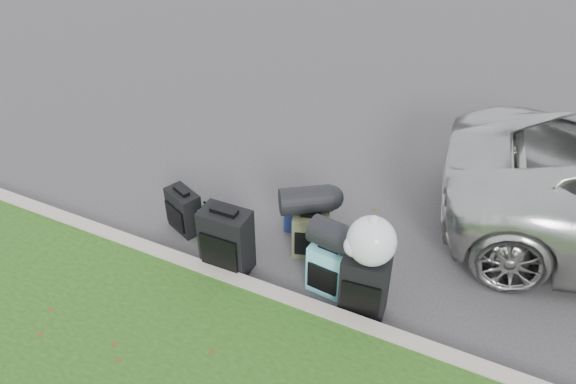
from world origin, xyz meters
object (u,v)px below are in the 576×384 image
at_px(tote_green, 216,220).
at_px(tote_navy, 296,219).
at_px(suitcase_large_black_right, 364,286).
at_px(suitcase_teal, 328,269).
at_px(suitcase_large_black_left, 227,241).
at_px(suitcase_small_black, 184,211).
at_px(suitcase_olive, 310,235).

height_order(tote_green, tote_navy, tote_green).
bearing_deg(suitcase_large_black_right, tote_green, 162.38).
height_order(suitcase_teal, tote_navy, suitcase_teal).
bearing_deg(tote_navy, suitcase_teal, -58.77).
relative_size(suitcase_large_black_left, tote_green, 2.06).
height_order(suitcase_small_black, tote_green, suitcase_small_black).
bearing_deg(suitcase_teal, suitcase_large_black_right, -9.71).
distance_m(suitcase_small_black, suitcase_olive, 1.61).
distance_m(suitcase_large_black_left, suitcase_olive, 0.99).
bearing_deg(suitcase_large_black_left, tote_navy, 65.53).
distance_m(suitcase_large_black_left, tote_green, 0.68).
bearing_deg(suitcase_teal, tote_navy, 138.38).
bearing_deg(tote_green, suitcase_large_black_left, -49.52).
relative_size(suitcase_large_black_left, suitcase_large_black_right, 1.11).
relative_size(suitcase_small_black, suitcase_teal, 0.94).
bearing_deg(suitcase_small_black, tote_navy, 48.25).
bearing_deg(suitcase_olive, tote_navy, 117.13).
relative_size(suitcase_teal, suitcase_large_black_right, 0.84).
xyz_separation_m(suitcase_small_black, suitcase_large_black_left, (0.84, -0.37, 0.12)).
height_order(suitcase_large_black_right, tote_green, suitcase_large_black_right).
distance_m(suitcase_large_black_right, tote_green, 2.11).
xyz_separation_m(suitcase_small_black, tote_green, (0.39, 0.10, -0.09)).
distance_m(suitcase_large_black_left, suitcase_large_black_right, 1.62).
distance_m(suitcase_large_black_left, tote_navy, 1.08).
relative_size(tote_green, tote_navy, 1.32).
xyz_separation_m(suitcase_large_black_left, suitcase_olive, (0.75, 0.63, -0.12)).
bearing_deg(suitcase_teal, suitcase_olive, 137.02).
bearing_deg(suitcase_large_black_right, tote_navy, 136.54).
bearing_deg(suitcase_small_black, tote_green, 37.28).
distance_m(suitcase_teal, tote_green, 1.64).
relative_size(suitcase_teal, tote_navy, 2.05).
distance_m(suitcase_teal, suitcase_large_black_right, 0.47).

